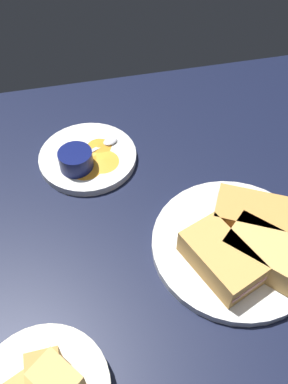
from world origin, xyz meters
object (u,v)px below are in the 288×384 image
at_px(sandwich_half_extra, 253,216).
at_px(ramekin_light_gravy, 76,159).
at_px(plate_sandwich_main, 234,246).
at_px(spoon_by_dark_ramekin, 240,238).
at_px(sandwich_half_near, 221,258).
at_px(spoon_by_gravy_ramekin, 105,144).
at_px(plate_chips_companion, 88,157).
at_px(ramekin_dark_sauce, 260,215).
at_px(sandwich_half_far, 267,253).

height_order(sandwich_half_extra, ramekin_light_gravy, sandwich_half_extra).
bearing_deg(plate_sandwich_main, sandwich_half_extra, -50.86).
relative_size(sandwich_half_extra, ramekin_light_gravy, 2.24).
relative_size(plate_sandwich_main, spoon_by_dark_ramekin, 3.04).
xyz_separation_m(sandwich_half_near, sandwich_half_extra, (0.07, -0.08, 0.00)).
distance_m(ramekin_light_gravy, spoon_by_gravy_ramekin, 0.08).
bearing_deg(sandwich_half_near, sandwich_half_extra, -50.86).
bearing_deg(plate_chips_companion, ramekin_dark_sauce, -131.71).
height_order(sandwich_half_near, ramekin_dark_sauce, sandwich_half_near).
height_order(sandwich_half_near, spoon_by_dark_ramekin, sandwich_half_near).
distance_m(sandwich_half_far, spoon_by_dark_ramekin, 0.06).
height_order(plate_sandwich_main, spoon_by_gravy_ramekin, spoon_by_gravy_ramekin).
relative_size(spoon_by_dark_ramekin, plate_chips_companion, 0.46).
distance_m(plate_sandwich_main, ramekin_dark_sauce, 0.07).
distance_m(sandwich_half_near, spoon_by_gravy_ramekin, 0.35).
relative_size(plate_sandwich_main, ramekin_light_gravy, 4.21).
bearing_deg(spoon_by_dark_ramekin, ramekin_light_gravy, 46.69).
distance_m(plate_sandwich_main, ramekin_light_gravy, 0.34).
bearing_deg(sandwich_half_extra, spoon_by_gravy_ramekin, 40.02).
height_order(sandwich_half_far, ramekin_dark_sauce, sandwich_half_far).
bearing_deg(plate_sandwich_main, ramekin_light_gravy, 44.71).
bearing_deg(plate_chips_companion, ramekin_light_gravy, 140.19).
bearing_deg(plate_sandwich_main, plate_chips_companion, 38.27).
distance_m(spoon_by_dark_ramekin, plate_chips_companion, 0.35).
height_order(sandwich_half_far, sandwich_half_extra, same).
bearing_deg(plate_chips_companion, sandwich_half_near, -150.49).
height_order(plate_sandwich_main, sandwich_half_near, sandwich_half_near).
xyz_separation_m(sandwich_half_far, ramekin_light_gravy, (0.28, 0.27, -0.00)).
bearing_deg(spoon_by_gravy_ramekin, spoon_by_dark_ramekin, -147.00).
bearing_deg(spoon_by_gravy_ramekin, ramekin_dark_sauce, -138.50).
bearing_deg(plate_chips_companion, sandwich_half_extra, -132.92).
bearing_deg(ramekin_light_gravy, sandwich_half_extra, -126.53).
bearing_deg(plate_sandwich_main, spoon_by_gravy_ramekin, 30.95).
bearing_deg(ramekin_light_gravy, spoon_by_gravy_ramekin, -52.82).
distance_m(plate_chips_companion, ramekin_light_gravy, 0.05).
relative_size(ramekin_light_gravy, spoon_by_gravy_ramekin, 0.70).
distance_m(sandwich_half_far, ramekin_dark_sauce, 0.08).
height_order(spoon_by_dark_ramekin, spoon_by_gravy_ramekin, same).
xyz_separation_m(sandwich_half_extra, spoon_by_dark_ramekin, (-0.03, 0.03, -0.02)).
bearing_deg(spoon_by_dark_ramekin, sandwich_half_near, 127.79).
height_order(sandwich_half_far, ramekin_light_gravy, sandwich_half_far).
bearing_deg(ramekin_dark_sauce, sandwich_half_near, 124.26).
relative_size(spoon_by_dark_ramekin, ramekin_light_gravy, 1.39).
bearing_deg(sandwich_half_far, sandwich_half_extra, -5.86).
bearing_deg(spoon_by_gravy_ramekin, sandwich_half_far, -147.94).
bearing_deg(spoon_by_gravy_ramekin, plate_sandwich_main, -149.05).
height_order(sandwich_half_extra, spoon_by_gravy_ramekin, sandwich_half_extra).
bearing_deg(sandwich_half_far, ramekin_light_gravy, 43.96).
distance_m(ramekin_dark_sauce, spoon_by_dark_ramekin, 0.06).
relative_size(sandwich_half_extra, spoon_by_dark_ramekin, 1.62).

